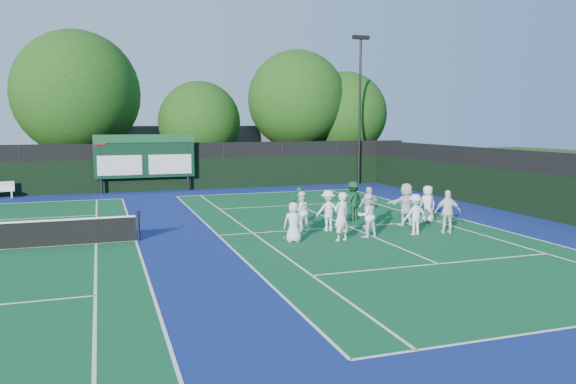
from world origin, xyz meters
name	(u,v)px	position (x,y,z in m)	size (l,w,h in m)	color
ground	(360,232)	(0.00, 0.00, 0.00)	(120.00, 120.00, 0.00)	#1C390F
court_apron	(205,236)	(-6.00, 1.00, 0.00)	(34.00, 32.00, 0.01)	navy
near_court	(350,227)	(0.00, 1.00, 0.01)	(11.05, 23.85, 0.01)	#105028
back_fence	(161,169)	(-6.00, 16.00, 1.36)	(34.00, 0.08, 3.00)	black
divider_fence_right	(529,186)	(9.00, 1.00, 1.36)	(0.08, 32.00, 3.00)	black
scoreboard	(145,157)	(-7.01, 15.59, 2.19)	(6.00, 0.21, 3.55)	black
clubhouse	(202,152)	(-2.00, 24.00, 2.00)	(18.00, 6.00, 4.00)	#59585D
light_pole_right	(360,93)	(7.50, 15.70, 6.30)	(1.20, 0.30, 10.12)	black
bench	(0,189)	(-15.06, 15.37, 0.50)	(1.53, 0.70, 0.93)	white
tree_b	(79,97)	(-10.74, 19.58, 5.92)	(8.10, 8.10, 10.17)	black
tree_c	(201,124)	(-2.80, 19.58, 4.13)	(5.68, 5.68, 7.12)	black
tree_d	(298,102)	(4.39, 19.58, 5.74)	(7.16, 7.16, 9.51)	black
tree_e	(346,116)	(8.23, 19.58, 4.74)	(6.35, 6.35, 8.08)	black
tennis_ball_0	(270,231)	(-3.41, 0.99, 0.03)	(0.07, 0.07, 0.07)	#B2C517
tennis_ball_3	(284,237)	(-3.26, -0.27, 0.03)	(0.07, 0.07, 0.07)	#B2C517
tennis_ball_4	(373,221)	(1.52, 1.84, 0.03)	(0.07, 0.07, 0.07)	#B2C517
tennis_ball_5	(391,224)	(1.91, 1.00, 0.03)	(0.07, 0.07, 0.07)	#B2C517
player_front_0	(294,222)	(-3.14, -1.00, 0.73)	(0.71, 0.46, 1.46)	silver
player_front_1	(341,217)	(-1.42, -1.34, 0.90)	(0.65, 0.43, 1.79)	white
player_front_2	(367,215)	(-0.24, -1.05, 0.83)	(0.80, 0.62, 1.65)	white
player_front_3	(415,214)	(1.70, -1.22, 0.79)	(1.02, 0.58, 1.57)	white
player_front_4	(448,212)	(3.06, -1.37, 0.84)	(0.99, 0.41, 1.69)	white
player_back_0	(301,211)	(-2.19, 0.85, 0.80)	(0.77, 0.60, 1.59)	white
player_back_1	(328,211)	(-1.15, 0.55, 0.82)	(1.05, 0.61, 1.63)	silver
player_back_2	(369,207)	(0.68, 0.59, 0.84)	(0.99, 0.41, 1.69)	silver
player_back_3	(406,204)	(2.40, 0.64, 0.89)	(1.65, 0.53, 1.78)	white
player_back_4	(427,204)	(3.62, 0.92, 0.80)	(0.78, 0.51, 1.60)	white
coach_left	(299,206)	(-1.76, 2.28, 0.79)	(0.58, 0.38, 1.58)	#103C24
coach_right	(353,201)	(0.82, 2.43, 0.87)	(1.12, 0.64, 1.73)	#0F391E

